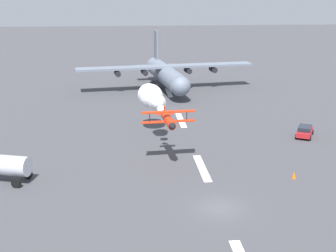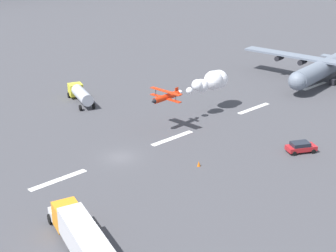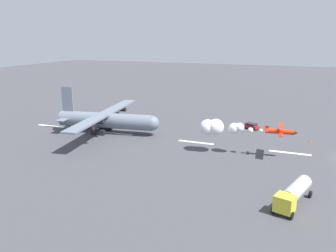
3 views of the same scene
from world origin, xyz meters
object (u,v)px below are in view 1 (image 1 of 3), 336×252
Objects in this scene: followme_car_yellow at (305,131)px; traffic_cone_far at (294,175)px; cargo_transport_plane at (167,74)px; stunt_biplane_red at (152,98)px.

followme_car_yellow is 6.04× the size of traffic_cone_far.
stunt_biplane_red is at bearing 170.70° from cargo_transport_plane.
stunt_biplane_red is 24.73× the size of traffic_cone_far.
followme_car_yellow reaches higher than traffic_cone_far.
traffic_cone_far is (-17.08, -14.00, -4.72)m from stunt_biplane_red.
followme_car_yellow is 15.28m from traffic_cone_far.
traffic_cone_far is at bearing -168.18° from cargo_transport_plane.
stunt_biplane_red is 21.28m from followme_car_yellow.
stunt_biplane_red reaches higher than followme_car_yellow.
followme_car_yellow is (-3.30, -20.59, -4.28)m from stunt_biplane_red.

